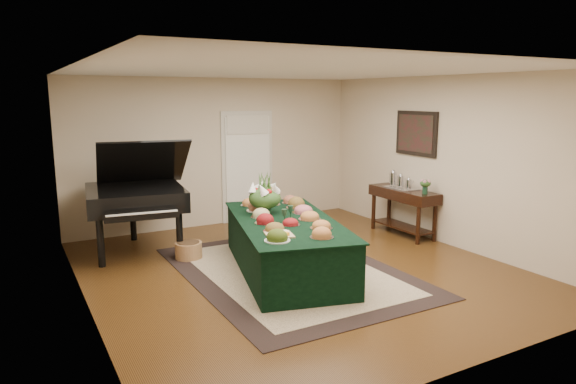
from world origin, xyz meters
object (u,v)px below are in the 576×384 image
buffet_table (286,245)px  mahogany_sideboard (403,200)px  floral_centerpiece (265,194)px  grand_piano (136,196)px

buffet_table → mahogany_sideboard: 2.77m
buffet_table → floral_centerpiece: (-0.08, 0.48, 0.64)m
grand_piano → floral_centerpiece: bearing=-44.6°
buffet_table → grand_piano: 2.53m
floral_centerpiece → buffet_table: bearing=-80.8°
floral_centerpiece → grand_piano: (-1.48, 1.45, -0.14)m
grand_piano → mahogany_sideboard: (4.23, -1.27, -0.25)m
buffet_table → grand_piano: (-1.55, 1.93, 0.50)m
buffet_table → floral_centerpiece: 0.80m
mahogany_sideboard → buffet_table: bearing=-166.1°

